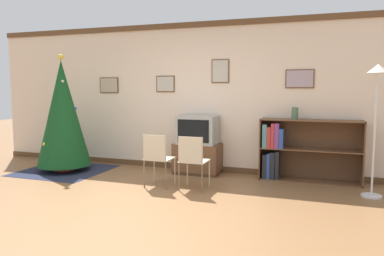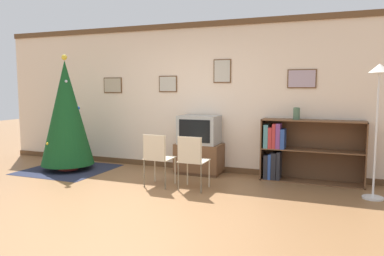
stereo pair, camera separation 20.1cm
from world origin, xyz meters
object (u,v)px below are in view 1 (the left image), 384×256
tv_console (197,158)px  bookshelf (292,150)px  standing_lamp (377,96)px  vase (295,113)px  folding_chair_right (193,159)px  christmas_tree (63,113)px  television (197,130)px  folding_chair_left (157,157)px

tv_console → bookshelf: 1.64m
standing_lamp → tv_console: bearing=168.9°
bookshelf → vase: bearing=-28.2°
folding_chair_right → bookshelf: (1.34, 1.15, 0.03)m
christmas_tree → television: christmas_tree is taller
christmas_tree → folding_chair_right: (2.67, -0.46, -0.58)m
christmas_tree → folding_chair_right: 2.77m
television → folding_chair_right: (0.29, -1.07, -0.31)m
television → standing_lamp: size_ratio=0.37×
folding_chair_left → vase: bearing=30.4°
vase → christmas_tree: bearing=-170.4°
television → folding_chair_right: bearing=-75.0°
tv_console → folding_chair_right: folding_chair_right is taller
standing_lamp → folding_chair_right: bearing=-167.9°
tv_console → vase: 1.86m
folding_chair_left → christmas_tree: bearing=167.6°
television → folding_chair_right: 1.15m
tv_console → standing_lamp: standing_lamp is taller
folding_chair_right → vase: (1.37, 1.14, 0.64)m
television → folding_chair_right: size_ratio=0.84×
bookshelf → vase: size_ratio=8.09×
christmas_tree → vase: (4.03, 0.68, 0.06)m
folding_chair_right → bookshelf: bookshelf is taller
bookshelf → standing_lamp: size_ratio=0.87×
tv_console → vase: vase is taller
tv_console → folding_chair_right: bearing=-75.0°
christmas_tree → folding_chair_right: size_ratio=2.58×
television → bookshelf: size_ratio=0.43×
folding_chair_left → standing_lamp: size_ratio=0.44×
television → folding_chair_left: television is taller
folding_chair_right → bookshelf: 1.77m
folding_chair_left → vase: (1.94, 1.14, 0.64)m
folding_chair_left → bookshelf: 2.23m
tv_console → standing_lamp: size_ratio=0.44×
christmas_tree → standing_lamp: bearing=0.8°
christmas_tree → bookshelf: 4.10m
folding_chair_left → standing_lamp: 3.24m
bookshelf → standing_lamp: (1.15, -0.62, 0.91)m
christmas_tree → vase: christmas_tree is taller
folding_chair_right → vase: bearing=39.9°
tv_console → christmas_tree: bearing=-165.5°
standing_lamp → folding_chair_left: bearing=-170.1°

